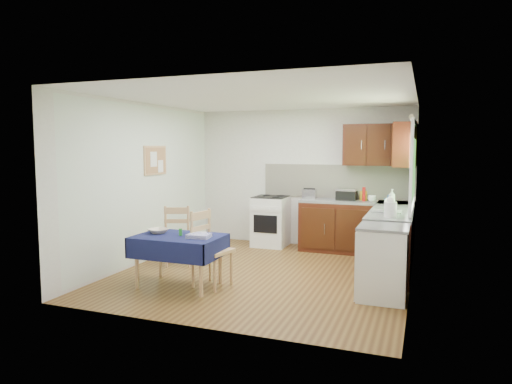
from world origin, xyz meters
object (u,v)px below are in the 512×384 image
(chair_near, at_px, (209,246))
(toaster, at_px, (309,194))
(chair_far, at_px, (178,234))
(dining_table, at_px, (179,244))
(dish_rack, at_px, (387,211))
(kettle, at_px, (390,208))
(sandwich_press, at_px, (347,194))

(chair_near, height_order, toaster, toaster)
(chair_near, bearing_deg, chair_far, 62.11)
(dining_table, relative_size, chair_far, 1.19)
(toaster, relative_size, dish_rack, 0.62)
(dish_rack, height_order, kettle, kettle)
(dining_table, height_order, chair_near, chair_near)
(dish_rack, bearing_deg, kettle, -77.26)
(chair_far, relative_size, toaster, 3.82)
(dish_rack, bearing_deg, chair_near, -144.26)
(dining_table, relative_size, toaster, 4.54)
(chair_far, xyz_separation_m, dish_rack, (3.02, 0.59, 0.43))
(dish_rack, bearing_deg, sandwich_press, 124.22)
(toaster, relative_size, kettle, 0.90)
(toaster, relative_size, sandwich_press, 0.73)
(dining_table, xyz_separation_m, chair_far, (-0.54, 0.92, -0.07))
(chair_near, xyz_separation_m, dish_rack, (2.12, 1.35, 0.40))
(toaster, bearing_deg, sandwich_press, -15.12)
(chair_near, height_order, dish_rack, dish_rack)
(toaster, height_order, dish_rack, same)
(dining_table, distance_m, dish_rack, 2.92)
(dining_table, bearing_deg, toaster, 61.87)
(dining_table, xyz_separation_m, kettle, (2.55, 1.05, 0.45))
(chair_far, distance_m, toaster, 2.49)
(dining_table, xyz_separation_m, dish_rack, (2.47, 1.51, 0.35))
(dish_rack, xyz_separation_m, kettle, (0.08, -0.46, 0.10))
(sandwich_press, bearing_deg, kettle, -42.16)
(chair_far, xyz_separation_m, kettle, (3.09, 0.13, 0.52))
(chair_far, distance_m, dish_rack, 3.10)
(toaster, bearing_deg, kettle, -67.19)
(dining_table, height_order, kettle, kettle)
(sandwich_press, bearing_deg, dish_rack, -37.18)
(toaster, xyz_separation_m, kettle, (1.51, -1.72, 0.03))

